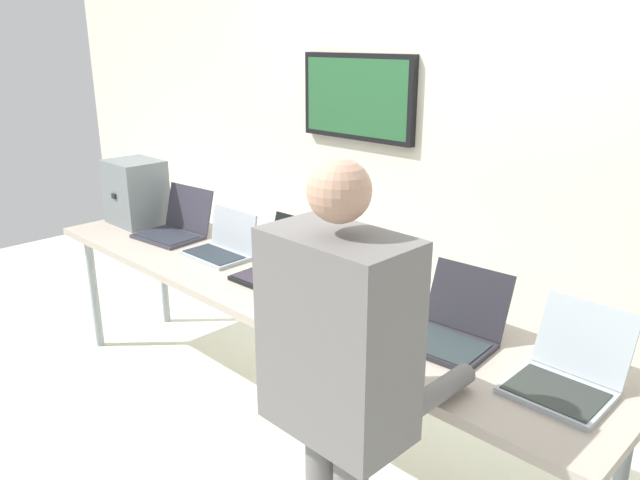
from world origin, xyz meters
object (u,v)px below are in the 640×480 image
laptop_station_3 (360,292)px  person (340,370)px  laptop_station_5 (568,372)px  coffee_mug (389,353)px  laptop_station_2 (282,266)px  laptop_station_4 (453,327)px  laptop_station_1 (222,246)px  workbench (283,293)px  equipment_box (136,192)px  laptop_station_0 (176,226)px

laptop_station_3 → person: bearing=-53.2°
laptop_station_5 → coffee_mug: laptop_station_5 is taller
laptop_station_2 → laptop_station_4: (0.95, 0.02, -0.00)m
laptop_station_4 → laptop_station_1: bearing=-179.0°
workbench → laptop_station_4: laptop_station_4 is taller
equipment_box → laptop_station_0: size_ratio=0.98×
laptop_station_0 → laptop_station_2: 0.94m
person → workbench: bearing=146.5°
workbench → laptop_station_3: bearing=10.0°
laptop_station_1 → laptop_station_4: laptop_station_4 is taller
workbench → laptop_station_5: (1.35, 0.04, 0.11)m
workbench → laptop_station_3: laptop_station_3 is taller
equipment_box → laptop_station_1: 0.89m
equipment_box → person: bearing=-15.8°
coffee_mug → laptop_station_4: bearing=78.4°
laptop_station_3 → person: 0.88m
laptop_station_2 → laptop_station_3: (0.47, 0.03, -0.01)m
laptop_station_5 → person: size_ratio=0.23×
workbench → equipment_box: (-1.40, 0.04, 0.25)m
laptop_station_4 → laptop_station_5: bearing=-2.3°
laptop_station_4 → equipment_box: bearing=-179.4°
laptop_station_1 → laptop_station_5: 1.87m
laptop_station_5 → laptop_station_3: bearing=178.2°
laptop_station_4 → person: bearing=-86.7°
laptop_station_3 → person: size_ratio=0.24×
laptop_station_1 → coffee_mug: size_ratio=4.04×
laptop_station_0 → laptop_station_2: (0.94, -0.01, 0.00)m
workbench → laptop_station_0: 1.00m
workbench → laptop_station_2: laptop_station_2 is taller
laptop_station_2 → person: bearing=-33.9°
laptop_station_1 → laptop_station_4: (1.42, 0.03, 0.01)m
equipment_box → laptop_station_1: equipment_box is taller
laptop_station_1 → laptop_station_3: bearing=2.2°
laptop_station_2 → laptop_station_3: bearing=3.4°
laptop_station_4 → person: 0.69m
equipment_box → laptop_station_4: (2.30, 0.02, -0.14)m
laptop_station_3 → equipment_box: bearing=-178.9°
workbench → laptop_station_1: laptop_station_1 is taller
laptop_station_1 → laptop_station_5: laptop_station_5 is taller
equipment_box → laptop_station_2: equipment_box is taller
laptop_station_1 → person: person is taller
workbench → coffee_mug: coffee_mug is taller
laptop_station_0 → laptop_station_1: laptop_station_0 is taller
coffee_mug → laptop_station_1: bearing=168.0°
laptop_station_4 → coffee_mug: size_ratio=4.24×
laptop_station_4 → person: (0.04, -0.68, 0.11)m
person → laptop_station_2: bearing=146.1°
laptop_station_1 → workbench: bearing=-4.1°
person → coffee_mug: 0.41m
laptop_station_0 → coffee_mug: 1.85m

